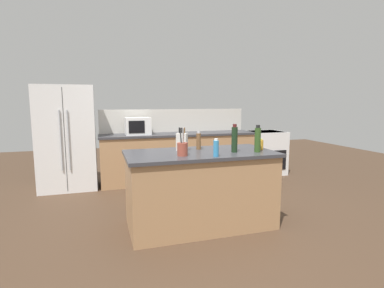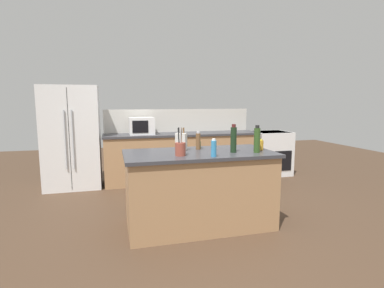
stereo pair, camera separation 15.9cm
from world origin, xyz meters
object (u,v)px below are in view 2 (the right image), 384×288
(refrigerator, at_px, (72,137))
(pepper_grinder, at_px, (198,141))
(wine_bottle, at_px, (234,139))
(spice_jar_oregano, at_px, (199,145))
(olive_oil_bottle, at_px, (257,140))
(knife_block, at_px, (181,142))
(utensil_crock, at_px, (180,149))
(dish_soap_bottle, at_px, (214,148))
(microwave, at_px, (142,126))
(range_oven, at_px, (270,153))
(honey_jar, at_px, (260,145))

(refrigerator, relative_size, pepper_grinder, 7.83)
(refrigerator, height_order, wine_bottle, refrigerator)
(spice_jar_oregano, xyz_separation_m, olive_oil_bottle, (0.58, -0.52, 0.11))
(spice_jar_oregano, bearing_deg, knife_block, -153.48)
(utensil_crock, distance_m, dish_soap_bottle, 0.38)
(utensil_crock, bearing_deg, knife_block, 75.54)
(microwave, relative_size, utensil_crock, 1.44)
(refrigerator, relative_size, utensil_crock, 5.71)
(range_oven, distance_m, dish_soap_bottle, 3.39)
(honey_jar, bearing_deg, range_oven, 57.51)
(range_oven, bearing_deg, wine_bottle, -128.22)
(dish_soap_bottle, bearing_deg, knife_block, 116.28)
(knife_block, xyz_separation_m, dish_soap_bottle, (0.25, -0.52, -0.02))
(microwave, relative_size, honey_jar, 3.34)
(spice_jar_oregano, relative_size, olive_oil_bottle, 0.30)
(pepper_grinder, distance_m, honey_jar, 0.80)
(range_oven, relative_size, olive_oil_bottle, 2.77)
(range_oven, height_order, pepper_grinder, pepper_grinder)
(honey_jar, bearing_deg, knife_block, 167.23)
(range_oven, xyz_separation_m, spice_jar_oregano, (-2.15, -1.90, 0.52))
(spice_jar_oregano, relative_size, honey_jar, 0.73)
(refrigerator, xyz_separation_m, knife_block, (1.54, -2.08, 0.14))
(range_oven, relative_size, pepper_grinder, 3.94)
(spice_jar_oregano, height_order, dish_soap_bottle, dish_soap_bottle)
(spice_jar_oregano, bearing_deg, range_oven, 41.46)
(microwave, xyz_separation_m, olive_oil_bottle, (1.15, -2.42, -0.00))
(range_oven, bearing_deg, olive_oil_bottle, -123.01)
(range_oven, height_order, dish_soap_bottle, dish_soap_bottle)
(microwave, relative_size, wine_bottle, 1.34)
(knife_block, distance_m, dish_soap_bottle, 0.58)
(knife_block, distance_m, pepper_grinder, 0.23)
(olive_oil_bottle, bearing_deg, utensil_crock, 178.43)
(wine_bottle, xyz_separation_m, honey_jar, (0.41, 0.08, -0.10))
(refrigerator, height_order, dish_soap_bottle, refrigerator)
(wine_bottle, relative_size, honey_jar, 2.49)
(pepper_grinder, bearing_deg, olive_oil_bottle, -33.45)
(dish_soap_bottle, bearing_deg, spice_jar_oregano, 88.31)
(range_oven, distance_m, olive_oil_bottle, 2.95)
(utensil_crock, distance_m, olive_oil_bottle, 0.95)
(pepper_grinder, relative_size, honey_jar, 1.69)
(dish_soap_bottle, distance_m, honey_jar, 0.79)
(knife_block, xyz_separation_m, wine_bottle, (0.58, -0.31, 0.05))
(refrigerator, relative_size, dish_soap_bottle, 8.98)
(utensil_crock, bearing_deg, spice_jar_oregano, 53.53)
(microwave, distance_m, dish_soap_bottle, 2.61)
(wine_bottle, distance_m, dish_soap_bottle, 0.39)
(knife_block, distance_m, spice_jar_oregano, 0.31)
(utensil_crock, xyz_separation_m, spice_jar_oregano, (0.37, 0.50, -0.04))
(microwave, bearing_deg, utensil_crock, -85.00)
(spice_jar_oregano, bearing_deg, pepper_grinder, -111.95)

